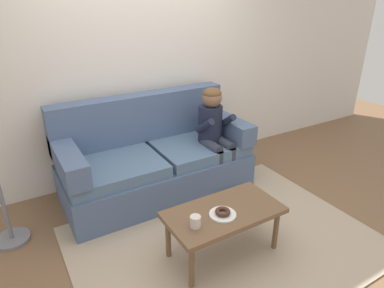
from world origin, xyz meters
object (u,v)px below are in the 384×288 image
object	(u,v)px
mug	(195,222)
couch	(154,160)
person_child	(214,128)
donut	(223,212)
coffee_table	(224,215)

from	to	relation	value
mug	couch	bearing A→B (deg)	78.79
person_child	donut	xyz separation A→B (m)	(-0.62, -1.04, -0.22)
couch	mug	bearing A→B (deg)	-101.21
couch	mug	size ratio (longest dim) A/B	21.67
couch	person_child	world-z (taller)	person_child
mug	coffee_table	bearing A→B (deg)	11.29
couch	donut	size ratio (longest dim) A/B	16.26
couch	donut	xyz separation A→B (m)	(0.00, -1.25, 0.10)
person_child	donut	distance (m)	1.23
donut	person_child	bearing A→B (deg)	59.26
coffee_table	mug	world-z (taller)	mug
person_child	coffee_table	bearing A→B (deg)	-119.97
coffee_table	person_child	bearing A→B (deg)	60.03
couch	mug	xyz separation A→B (m)	(-0.25, -1.26, 0.11)
person_child	mug	world-z (taller)	person_child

